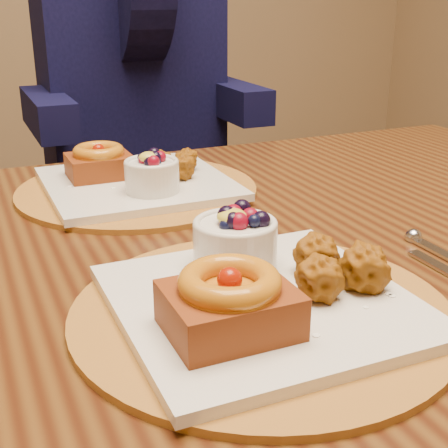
{
  "coord_description": "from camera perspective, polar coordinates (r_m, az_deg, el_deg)",
  "views": [
    {
      "loc": [
        -0.36,
        -0.74,
        1.06
      ],
      "look_at": [
        -0.12,
        -0.2,
        0.84
      ],
      "focal_mm": 50.0,
      "sensor_mm": 36.0,
      "label": 1
    }
  ],
  "objects": [
    {
      "name": "chair_far",
      "position": [
        1.78,
        -6.47,
        1.44
      ],
      "size": [
        0.51,
        0.51,
        0.86
      ],
      "rotation": [
        0.0,
        0.0,
        -0.25
      ],
      "color": "black",
      "rests_on": "ground"
    },
    {
      "name": "place_setting_near",
      "position": [
        0.62,
        3.06,
        -6.05
      ],
      "size": [
        0.38,
        0.38,
        0.09
      ],
      "color": "brown",
      "rests_on": "dining_table"
    },
    {
      "name": "place_setting_far",
      "position": [
        1.0,
        -8.01,
        4.04
      ],
      "size": [
        0.38,
        0.38,
        0.08
      ],
      "color": "brown",
      "rests_on": "dining_table"
    },
    {
      "name": "diner",
      "position": [
        1.61,
        -8.63,
        15.87
      ],
      "size": [
        0.53,
        0.51,
        0.87
      ],
      "rotation": [
        0.0,
        0.0,
        -0.11
      ],
      "color": "black",
      "rests_on": "ground"
    },
    {
      "name": "dining_table",
      "position": [
        0.84,
        -3.45,
        -6.25
      ],
      "size": [
        1.6,
        0.9,
        0.76
      ],
      "color": "#341609",
      "rests_on": "ground"
    }
  ]
}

